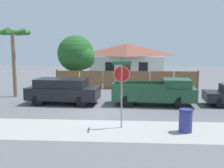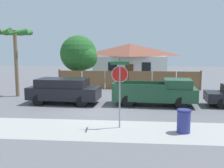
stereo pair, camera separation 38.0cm
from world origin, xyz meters
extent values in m
plane|color=slate|center=(0.00, 0.00, 0.00)|extent=(80.00, 80.00, 0.00)
cube|color=#A3A39E|center=(0.00, -3.60, 0.00)|extent=(36.00, 3.20, 0.01)
cube|color=brown|center=(-3.83, 8.65, 0.84)|extent=(2.07, 0.06, 1.68)
cube|color=brown|center=(-1.67, 8.65, 0.84)|extent=(2.07, 0.06, 1.68)
cube|color=brown|center=(0.49, 8.65, 0.84)|extent=(2.07, 0.06, 1.68)
cube|color=brown|center=(2.65, 8.65, 0.84)|extent=(2.07, 0.06, 1.68)
cube|color=brown|center=(4.81, 8.65, 0.84)|extent=(2.07, 0.06, 1.68)
cube|color=brown|center=(6.97, 8.65, 0.84)|extent=(2.07, 0.06, 1.68)
cube|color=brown|center=(-4.91, 8.65, 0.89)|extent=(0.12, 0.12, 1.78)
cube|color=brown|center=(8.05, 8.65, 0.89)|extent=(0.12, 0.12, 1.78)
cube|color=white|center=(1.52, 17.23, 1.43)|extent=(8.30, 6.59, 2.86)
pyramid|color=brown|center=(1.52, 17.23, 3.59)|extent=(8.97, 7.11, 1.46)
cube|color=black|center=(-0.35, 13.92, 1.66)|extent=(1.00, 0.04, 1.10)
cube|color=black|center=(3.39, 13.92, 1.66)|extent=(1.00, 0.04, 1.10)
cube|color=brown|center=(1.52, 13.92, 1.00)|extent=(0.90, 0.04, 2.00)
cylinder|color=brown|center=(-3.48, 10.59, 0.93)|extent=(0.40, 0.40, 1.87)
sphere|color=#235B23|center=(-3.48, 10.59, 3.22)|extent=(3.61, 3.61, 3.61)
sphere|color=#266326|center=(-2.67, 10.14, 2.86)|extent=(2.34, 2.34, 2.34)
cylinder|color=brown|center=(-7.01, 4.33, 2.56)|extent=(0.28, 0.28, 5.12)
cone|color=#2D6B28|center=(-6.11, 4.33, 4.87)|extent=(0.44, 1.69, 0.69)
cone|color=#2D6B28|center=(-6.56, 5.11, 4.87)|extent=(1.68, 1.22, 0.69)
cone|color=#2D6B28|center=(-7.46, 5.11, 4.87)|extent=(1.68, 1.22, 0.69)
cone|color=#2D6B28|center=(-7.91, 4.33, 4.87)|extent=(0.44, 1.69, 0.69)
cone|color=#2D6B28|center=(-7.46, 3.55, 4.87)|extent=(1.68, 1.22, 0.69)
cone|color=#2D6B28|center=(-6.56, 3.55, 4.87)|extent=(1.68, 1.22, 0.69)
cube|color=black|center=(-2.58, 1.93, 0.75)|extent=(4.89, 2.32, 0.81)
cube|color=black|center=(-2.70, 1.93, 1.44)|extent=(3.45, 2.06, 0.55)
cube|color=black|center=(-1.12, 1.83, 1.44)|extent=(0.18, 1.76, 0.47)
cylinder|color=black|center=(-1.05, 2.71, 0.37)|extent=(0.73, 0.22, 0.73)
cylinder|color=black|center=(-1.17, 0.94, 0.37)|extent=(0.73, 0.22, 0.73)
cylinder|color=black|center=(-4.00, 2.91, 0.37)|extent=(0.73, 0.22, 0.73)
cylinder|color=black|center=(-4.12, 1.14, 0.37)|extent=(0.73, 0.22, 0.73)
cube|color=#1E472D|center=(3.47, 1.93, 0.79)|extent=(5.48, 2.32, 0.84)
cube|color=#1E472D|center=(4.94, 1.83, 1.49)|extent=(1.83, 1.92, 0.56)
cube|color=#1E472D|center=(2.62, 2.92, 1.35)|extent=(3.37, 0.31, 0.29)
cube|color=#1E472D|center=(2.50, 1.06, 1.35)|extent=(3.37, 0.31, 0.29)
cube|color=#1E472D|center=(0.83, 2.10, 1.35)|extent=(0.21, 1.86, 0.29)
cylinder|color=black|center=(5.18, 2.68, 0.39)|extent=(0.78, 0.22, 0.78)
cylinder|color=black|center=(5.06, 0.94, 0.39)|extent=(0.78, 0.22, 0.78)
cylinder|color=black|center=(1.87, 2.91, 0.39)|extent=(0.78, 0.22, 0.78)
cylinder|color=black|center=(1.75, 1.17, 0.39)|extent=(0.78, 0.22, 0.78)
cylinder|color=black|center=(7.73, 2.79, 0.34)|extent=(0.67, 0.22, 0.67)
cylinder|color=black|center=(7.62, 1.25, 0.34)|extent=(0.67, 0.22, 0.67)
cylinder|color=gray|center=(1.50, -3.18, 1.48)|extent=(0.07, 0.07, 2.97)
cylinder|color=red|center=(1.50, -3.18, 2.56)|extent=(0.72, 0.09, 0.72)
cylinder|color=white|center=(1.50, -3.18, 2.56)|extent=(0.76, 0.08, 0.76)
cube|color=#19602D|center=(1.50, -3.18, 3.07)|extent=(0.87, 0.10, 0.15)
cube|color=#19602D|center=(1.50, -3.18, 3.25)|extent=(0.09, 0.79, 0.15)
cylinder|color=navy|center=(4.39, -3.66, 0.49)|extent=(0.59, 0.59, 0.97)
cylinder|color=navy|center=(4.39, -3.66, 1.01)|extent=(0.63, 0.63, 0.08)
camera|label=1|loc=(1.85, -15.26, 3.74)|focal=42.00mm
camera|label=2|loc=(2.23, -15.23, 3.74)|focal=42.00mm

